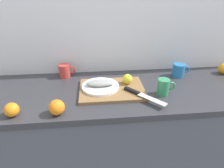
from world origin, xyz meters
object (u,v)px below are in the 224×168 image
(cutting_board, at_px, (112,89))
(coffee_mug_0, at_px, (65,71))
(orange_0, at_px, (224,69))
(coffee_mug_1, at_px, (164,87))
(white_plate, at_px, (100,86))
(lemon_0, at_px, (127,79))
(fish_fillet, at_px, (100,83))
(coffee_mug_2, at_px, (179,70))
(chef_knife, at_px, (139,94))

(cutting_board, relative_size, coffee_mug_0, 3.41)
(coffee_mug_0, relative_size, orange_0, 1.51)
(cutting_board, height_order, coffee_mug_1, coffee_mug_1)
(cutting_board, bearing_deg, white_plate, 165.38)
(coffee_mug_0, xyz_separation_m, orange_0, (1.21, -0.06, -0.01))
(white_plate, height_order, lemon_0, lemon_0)
(lemon_0, bearing_deg, coffee_mug_1, -32.63)
(cutting_board, xyz_separation_m, fish_fillet, (-0.07, 0.02, 0.04))
(cutting_board, height_order, white_plate, white_plate)
(fish_fillet, relative_size, coffee_mug_2, 1.42)
(coffee_mug_2, xyz_separation_m, orange_0, (0.36, 0.01, -0.01))
(cutting_board, distance_m, orange_0, 0.90)
(fish_fillet, xyz_separation_m, orange_0, (0.95, 0.16, -0.01))
(coffee_mug_0, relative_size, coffee_mug_2, 0.95)
(coffee_mug_1, distance_m, coffee_mug_2, 0.32)
(fish_fillet, height_order, coffee_mug_2, coffee_mug_2)
(orange_0, bearing_deg, coffee_mug_0, 177.00)
(white_plate, height_order, coffee_mug_0, coffee_mug_0)
(lemon_0, xyz_separation_m, coffee_mug_1, (0.20, -0.13, -0.00))
(coffee_mug_0, bearing_deg, lemon_0, -23.82)
(fish_fillet, bearing_deg, chef_knife, -28.10)
(white_plate, bearing_deg, chef_knife, -28.10)
(white_plate, xyz_separation_m, chef_knife, (0.23, -0.12, 0.00))
(cutting_board, xyz_separation_m, lemon_0, (0.11, 0.05, 0.04))
(chef_knife, relative_size, coffee_mug_0, 1.93)
(coffee_mug_1, bearing_deg, cutting_board, 166.32)
(white_plate, distance_m, chef_knife, 0.26)
(white_plate, distance_m, coffee_mug_0, 0.34)
(white_plate, xyz_separation_m, coffee_mug_1, (0.39, -0.10, 0.03))
(fish_fillet, height_order, chef_knife, fish_fillet)
(cutting_board, distance_m, lemon_0, 0.13)
(fish_fillet, distance_m, orange_0, 0.97)
(white_plate, bearing_deg, coffee_mug_2, 14.44)
(fish_fillet, relative_size, chef_knife, 0.77)
(fish_fillet, bearing_deg, coffee_mug_0, 137.99)
(chef_knife, height_order, coffee_mug_1, coffee_mug_1)
(coffee_mug_1, bearing_deg, fish_fillet, 166.14)
(coffee_mug_1, height_order, coffee_mug_2, coffee_mug_1)
(cutting_board, xyz_separation_m, white_plate, (-0.07, 0.02, 0.02))
(orange_0, bearing_deg, coffee_mug_2, -178.16)
(coffee_mug_1, height_order, orange_0, coffee_mug_1)
(white_plate, xyz_separation_m, lemon_0, (0.18, 0.03, 0.03))
(orange_0, bearing_deg, cutting_board, -168.27)
(chef_knife, relative_size, orange_0, 2.92)
(lemon_0, bearing_deg, cutting_board, -153.63)
(cutting_board, relative_size, fish_fillet, 2.29)
(coffee_mug_2, bearing_deg, cutting_board, -161.66)
(coffee_mug_1, xyz_separation_m, coffee_mug_2, (0.20, 0.25, -0.00))
(coffee_mug_1, bearing_deg, lemon_0, 147.37)
(lemon_0, height_order, coffee_mug_0, coffee_mug_0)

